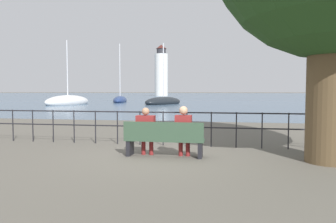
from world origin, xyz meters
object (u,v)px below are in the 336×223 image
(park_bench, at_px, (164,140))
(harbor_lighthouse, at_px, (161,72))
(sailboat_1, at_px, (68,102))
(seated_person_left, at_px, (146,129))
(sailboat_0, at_px, (163,102))
(seated_person_right, at_px, (184,129))
(sailboat_2, at_px, (120,100))

(park_bench, relative_size, harbor_lighthouse, 0.11)
(harbor_lighthouse, bearing_deg, sailboat_1, -86.87)
(seated_person_left, height_order, sailboat_0, sailboat_0)
(sailboat_1, xyz_separation_m, harbor_lighthouse, (-4.33, 79.12, 8.22))
(seated_person_left, height_order, harbor_lighthouse, harbor_lighthouse)
(sailboat_0, bearing_deg, seated_person_right, -54.22)
(park_bench, distance_m, sailboat_0, 34.10)
(seated_person_right, height_order, harbor_lighthouse, harbor_lighthouse)
(seated_person_left, xyz_separation_m, harbor_lighthouse, (-21.70, 108.50, 7.89))
(seated_person_left, distance_m, seated_person_right, 0.97)
(seated_person_right, relative_size, sailboat_0, 0.16)
(seated_person_right, xyz_separation_m, sailboat_0, (-7.10, 33.37, -0.41))
(seated_person_left, height_order, sailboat_1, sailboat_1)
(seated_person_right, distance_m, sailboat_0, 34.12)
(sailboat_1, bearing_deg, harbor_lighthouse, 105.32)
(park_bench, distance_m, seated_person_right, 0.56)
(sailboat_0, bearing_deg, harbor_lighthouse, 125.48)
(park_bench, xyz_separation_m, seated_person_left, (-0.49, 0.08, 0.24))
(seated_person_right, height_order, sailboat_1, sailboat_1)
(sailboat_1, relative_size, sailboat_2, 0.92)
(sailboat_2, bearing_deg, seated_person_left, -82.86)
(sailboat_2, bearing_deg, harbor_lighthouse, 83.92)
(seated_person_right, relative_size, harbor_lighthouse, 0.07)
(sailboat_0, xyz_separation_m, sailboat_2, (-7.86, 5.94, 0.01))
(sailboat_0, height_order, sailboat_2, sailboat_2)
(sailboat_2, bearing_deg, sailboat_0, -49.52)
(seated_person_right, distance_m, sailboat_1, 34.64)
(seated_person_left, bearing_deg, harbor_lighthouse, 101.31)
(park_bench, relative_size, sailboat_1, 0.24)
(seated_person_left, bearing_deg, sailboat_2, 109.58)
(sailboat_0, bearing_deg, sailboat_1, -136.69)
(park_bench, bearing_deg, sailboat_0, 101.18)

